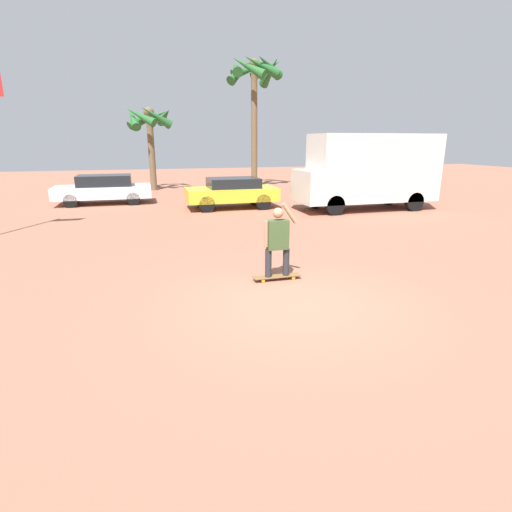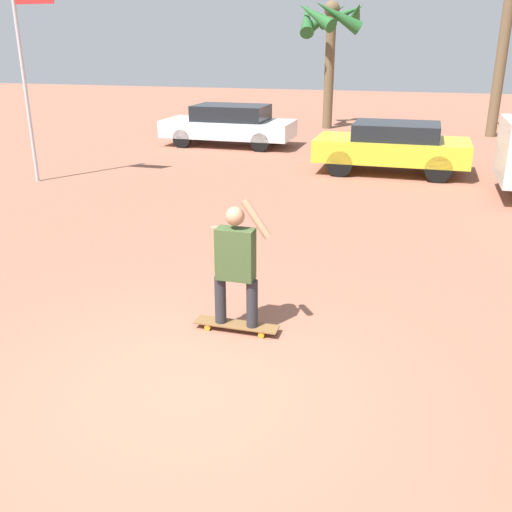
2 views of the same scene
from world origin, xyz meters
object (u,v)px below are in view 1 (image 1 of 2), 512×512
object	(u,v)px
palm_tree_near_van	(255,77)
palm_tree_center_background	(149,122)
camper_van	(369,169)
parked_car_white	(104,189)
person_skateboarder	(278,238)
skateboard	(277,276)
parked_car_yellow	(232,192)

from	to	relation	value
palm_tree_near_van	palm_tree_center_background	size ratio (longest dim) A/B	1.58
camper_van	parked_car_white	bearing A→B (deg)	156.60
palm_tree_center_background	person_skateboarder	bearing A→B (deg)	-83.76
camper_van	palm_tree_near_van	size ratio (longest dim) A/B	0.77
person_skateboarder	palm_tree_near_van	bearing A→B (deg)	75.80
palm_tree_center_background	skateboard	bearing A→B (deg)	-83.75
camper_van	parked_car_yellow	size ratio (longest dim) A/B	1.51
palm_tree_near_van	person_skateboarder	bearing A→B (deg)	-104.20
camper_van	person_skateboarder	bearing A→B (deg)	-131.17
parked_car_yellow	palm_tree_near_van	distance (m)	10.32
skateboard	palm_tree_near_van	world-z (taller)	palm_tree_near_van
palm_tree_near_van	palm_tree_center_background	world-z (taller)	palm_tree_near_van
camper_van	parked_car_white	size ratio (longest dim) A/B	1.38
person_skateboarder	skateboard	bearing A→B (deg)	-0.00
person_skateboarder	camper_van	bearing A→B (deg)	48.83
palm_tree_near_van	palm_tree_center_background	xyz separation A→B (m)	(-6.46, 0.50, -2.69)
person_skateboarder	palm_tree_center_background	bearing A→B (deg)	96.24
palm_tree_center_background	camper_van	bearing A→B (deg)	-48.89
skateboard	palm_tree_center_background	size ratio (longest dim) A/B	0.21
skateboard	parked_car_yellow	distance (m)	10.01
parked_car_white	skateboard	bearing A→B (deg)	-70.86
camper_van	palm_tree_near_van	xyz separation A→B (m)	(-2.47, 9.73, 4.98)
palm_tree_near_van	parked_car_yellow	bearing A→B (deg)	-112.82
person_skateboarder	parked_car_white	world-z (taller)	person_skateboarder
person_skateboarder	camper_van	distance (m)	10.57
person_skateboarder	parked_car_yellow	distance (m)	9.99
parked_car_white	parked_car_yellow	bearing A→B (deg)	-27.55
palm_tree_center_background	parked_car_white	bearing A→B (deg)	-115.08
camper_van	palm_tree_center_background	world-z (taller)	palm_tree_center_background
parked_car_white	palm_tree_center_background	xyz separation A→B (m)	(2.48, 5.29, 3.30)
person_skateboarder	parked_car_white	xyz separation A→B (m)	(-4.46, 12.87, -0.21)
palm_tree_near_van	skateboard	bearing A→B (deg)	-104.19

